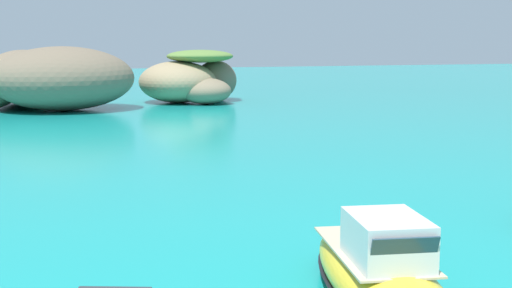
{
  "coord_description": "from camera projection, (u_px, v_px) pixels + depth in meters",
  "views": [
    {
      "loc": [
        -11.04,
        -7.61,
        7.36
      ],
      "look_at": [
        0.74,
        23.36,
        2.32
      ],
      "focal_mm": 45.69,
      "sensor_mm": 36.0,
      "label": 1
    }
  ],
  "objects": [
    {
      "name": "islet_large",
      "position": [
        6.0,
        80.0,
        76.41
      ],
      "size": [
        32.17,
        25.54,
        7.23
      ],
      "color": "#9E8966",
      "rests_on": "ground"
    },
    {
      "name": "motorboat_yellow",
      "position": [
        381.0,
        276.0,
        18.37
      ],
      "size": [
        4.77,
        9.72,
        2.75
      ],
      "color": "yellow",
      "rests_on": "ground"
    },
    {
      "name": "islet_small",
      "position": [
        191.0,
        80.0,
        84.17
      ],
      "size": [
        15.85,
        14.47,
        6.76
      ],
      "color": "#84755B",
      "rests_on": "ground"
    }
  ]
}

